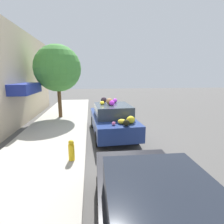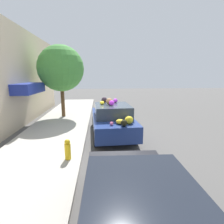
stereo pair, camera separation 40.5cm
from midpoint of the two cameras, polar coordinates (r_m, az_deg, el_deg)
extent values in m
plane|color=#565451|center=(8.73, 0.36, -7.40)|extent=(60.00, 60.00, 0.00)
cube|color=#B2ADA3|center=(8.92, -17.33, -7.10)|extent=(24.00, 3.20, 0.13)
cube|color=navy|center=(10.80, -24.39, 7.09)|extent=(2.76, 0.90, 0.55)
cylinder|color=brown|center=(12.18, -14.85, 3.59)|extent=(0.24, 0.24, 2.15)
sphere|color=#47933D|center=(12.07, -15.40, 13.56)|extent=(2.96, 2.96, 2.96)
cylinder|color=gold|center=(6.10, -12.37, -12.46)|extent=(0.20, 0.20, 0.55)
sphere|color=gold|center=(5.97, -12.52, -9.53)|extent=(0.18, 0.18, 0.18)
cube|color=navy|center=(8.55, 1.36, -3.26)|extent=(4.37, 2.05, 0.67)
cube|color=#333D47|center=(8.25, 1.56, 0.49)|extent=(2.01, 1.71, 0.54)
cylinder|color=black|center=(9.84, -4.67, -3.27)|extent=(0.64, 0.21, 0.63)
cylinder|color=black|center=(10.05, 4.96, -2.95)|extent=(0.64, 0.21, 0.63)
cylinder|color=black|center=(7.31, -3.68, -8.70)|extent=(0.64, 0.21, 0.63)
cylinder|color=black|center=(7.60, 9.22, -8.04)|extent=(0.64, 0.21, 0.63)
ellipsoid|color=yellow|center=(7.02, 7.21, -2.62)|extent=(0.48, 0.49, 0.31)
sphere|color=black|center=(6.67, 5.68, -3.62)|extent=(0.32, 0.32, 0.26)
sphere|color=green|center=(9.67, -3.11, 1.32)|extent=(0.36, 0.36, 0.26)
sphere|color=purple|center=(8.81, 2.44, 3.73)|extent=(0.26, 0.26, 0.22)
sphere|color=#B130CB|center=(7.98, 1.33, 2.96)|extent=(0.33, 0.33, 0.24)
sphere|color=white|center=(7.33, 7.18, -2.62)|extent=(0.22, 0.22, 0.16)
ellipsoid|color=yellow|center=(6.96, 4.37, -3.18)|extent=(0.42, 0.45, 0.20)
sphere|color=olive|center=(8.23, 0.53, 3.48)|extent=(0.34, 0.34, 0.31)
sphere|color=yellow|center=(9.82, -0.79, 1.66)|extent=(0.35, 0.35, 0.31)
sphere|color=pink|center=(6.78, 1.54, -3.79)|extent=(0.17, 0.17, 0.14)
ellipsoid|color=yellow|center=(8.27, -1.86, 3.02)|extent=(0.29, 0.29, 0.16)
ellipsoid|color=black|center=(9.63, 1.58, 0.82)|extent=(0.18, 0.18, 0.10)
sphere|color=black|center=(8.81, -1.24, 3.97)|extent=(0.37, 0.37, 0.29)
sphere|color=orange|center=(9.96, -3.00, 1.37)|extent=(0.23, 0.23, 0.17)
ellipsoid|color=purple|center=(10.08, 3.22, 1.51)|extent=(0.38, 0.40, 0.17)
sphere|color=blue|center=(9.57, 1.89, 1.06)|extent=(0.25, 0.25, 0.21)
cube|color=#1E232D|center=(2.80, 14.48, -27.39)|extent=(2.00, 1.65, 0.54)
cylinder|color=black|center=(4.42, -4.15, -24.02)|extent=(0.60, 0.19, 0.60)
cylinder|color=black|center=(4.69, 18.55, -22.34)|extent=(0.60, 0.19, 0.60)
camera|label=1|loc=(0.20, -88.63, 0.29)|focal=28.00mm
camera|label=2|loc=(0.20, 91.37, -0.29)|focal=28.00mm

